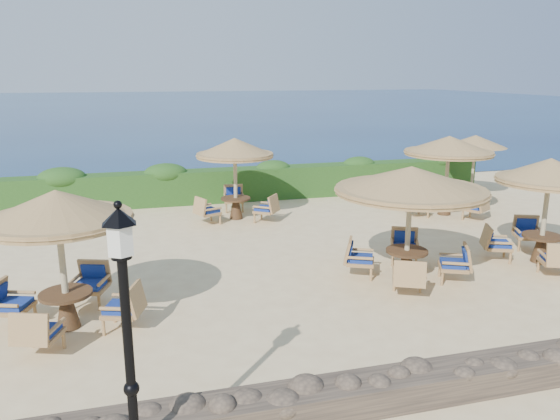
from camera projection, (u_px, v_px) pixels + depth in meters
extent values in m
plane|color=beige|center=(325.00, 259.00, 14.04)|extent=(120.00, 120.00, 0.00)
plane|color=#0B234B|center=(162.00, 105.00, 79.51)|extent=(160.00, 160.00, 0.00)
cube|color=#1D4215|center=(260.00, 183.00, 20.63)|extent=(18.00, 0.90, 1.20)
cube|color=brown|center=(466.00, 377.00, 8.19)|extent=(15.00, 0.65, 0.44)
cylinder|color=black|center=(129.00, 361.00, 6.07)|extent=(0.11, 0.11, 2.40)
cylinder|color=silver|center=(120.00, 238.00, 5.72)|extent=(0.30, 0.30, 0.36)
cone|color=black|center=(119.00, 216.00, 5.67)|extent=(0.40, 0.40, 0.18)
cylinder|color=tan|center=(473.00, 170.00, 20.63)|extent=(0.10, 0.10, 2.20)
cone|color=olive|center=(475.00, 141.00, 20.37)|extent=(2.30, 2.30, 0.45)
cylinder|color=tan|center=(63.00, 267.00, 9.99)|extent=(0.12, 0.12, 2.40)
cone|color=olive|center=(56.00, 205.00, 9.70)|extent=(2.67, 2.67, 0.55)
cylinder|color=olive|center=(58.00, 220.00, 9.77)|extent=(2.62, 2.62, 0.14)
cylinder|color=#4A301A|center=(66.00, 294.00, 10.12)|extent=(0.96, 0.96, 0.06)
cone|color=#4A301A|center=(67.00, 311.00, 10.20)|extent=(0.44, 0.44, 0.64)
cylinder|color=tan|center=(408.00, 229.00, 12.41)|extent=(0.12, 0.12, 2.40)
cone|color=olive|center=(411.00, 178.00, 12.12)|extent=(3.43, 3.43, 0.55)
cylinder|color=olive|center=(411.00, 191.00, 12.19)|extent=(3.36, 3.36, 0.14)
cylinder|color=#4A301A|center=(407.00, 251.00, 12.54)|extent=(0.96, 0.96, 0.06)
cone|color=#4A301A|center=(406.00, 265.00, 12.62)|extent=(0.44, 0.44, 0.64)
cylinder|color=tan|center=(545.00, 216.00, 13.56)|extent=(0.12, 0.12, 2.40)
cone|color=olive|center=(550.00, 169.00, 13.27)|extent=(2.55, 2.55, 0.55)
cylinder|color=olive|center=(549.00, 181.00, 13.34)|extent=(2.50, 2.50, 0.14)
cylinder|color=#4A301A|center=(542.00, 236.00, 13.68)|extent=(0.96, 0.96, 0.06)
cone|color=#4A301A|center=(540.00, 249.00, 13.77)|extent=(0.44, 0.44, 0.64)
cylinder|color=tan|center=(235.00, 183.00, 17.64)|extent=(0.12, 0.12, 2.40)
cone|color=olive|center=(235.00, 147.00, 17.35)|extent=(2.50, 2.50, 0.55)
cylinder|color=olive|center=(235.00, 155.00, 17.42)|extent=(2.45, 2.45, 0.14)
cylinder|color=#4A301A|center=(236.00, 198.00, 17.77)|extent=(0.96, 0.96, 0.06)
cone|color=#4A301A|center=(236.00, 209.00, 17.86)|extent=(0.44, 0.44, 0.64)
cylinder|color=tan|center=(446.00, 180.00, 18.18)|extent=(0.12, 0.12, 2.40)
cone|color=olive|center=(449.00, 144.00, 17.89)|extent=(2.92, 2.92, 0.55)
cylinder|color=olive|center=(449.00, 153.00, 17.96)|extent=(2.86, 2.86, 0.14)
cylinder|color=#4A301A|center=(445.00, 195.00, 18.31)|extent=(0.96, 0.96, 0.06)
cone|color=#4A301A|center=(445.00, 205.00, 18.40)|extent=(0.44, 0.44, 0.64)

